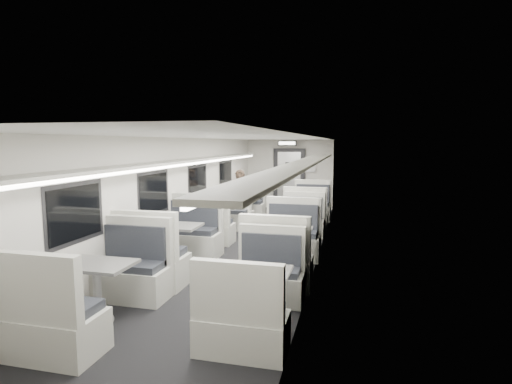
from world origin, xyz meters
The scene contains 19 objects.
room centered at (0.00, 0.00, 1.20)m, with size 3.24×12.24×2.64m.
booth_left_a centered at (-1.00, 3.32, 0.37)m, with size 1.02×2.07×1.11m.
booth_left_b centered at (-1.00, 1.48, 0.38)m, with size 1.04×2.11×1.13m.
booth_left_c centered at (-1.00, -1.25, 0.42)m, with size 1.16×2.35×1.26m.
booth_left_d centered at (-1.00, -3.50, 0.40)m, with size 1.10×2.24×1.20m.
booth_right_a centered at (1.00, 3.18, 0.40)m, with size 1.10×2.23×1.19m.
booth_right_b centered at (1.00, 1.15, 0.36)m, with size 1.00×2.02×1.08m.
booth_right_c centered at (1.00, -0.89, 0.40)m, with size 1.11×2.25×1.20m.
booth_right_d centered at (1.00, -3.04, 0.36)m, with size 1.00×2.03×1.08m.
passenger centered at (-0.78, 2.41, 0.79)m, with size 0.58×0.38×1.58m, color black.
window_a centered at (-1.49, 3.40, 1.35)m, with size 0.02×1.18×0.84m, color black.
window_b centered at (-1.49, 1.20, 1.35)m, with size 0.02×1.18×0.84m, color black.
window_c centered at (-1.49, -1.00, 1.35)m, with size 0.02×1.18×0.84m, color black.
window_d centered at (-1.49, -3.20, 1.35)m, with size 0.02×1.18×0.84m, color black.
luggage_rack_left centered at (-1.24, -0.30, 1.92)m, with size 0.46×10.40×0.09m.
luggage_rack_right centered at (1.24, -0.30, 1.92)m, with size 0.46×10.40×0.09m.
vestibule_door centered at (0.00, 5.93, 1.04)m, with size 1.10×0.13×2.10m.
exit_sign centered at (0.00, 5.44, 2.28)m, with size 0.62×0.12×0.16m.
wall_notice centered at (0.75, 5.92, 1.50)m, with size 0.32×0.02×0.40m, color silver.
Camera 1 is at (2.13, -7.79, 2.30)m, focal length 28.00 mm.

